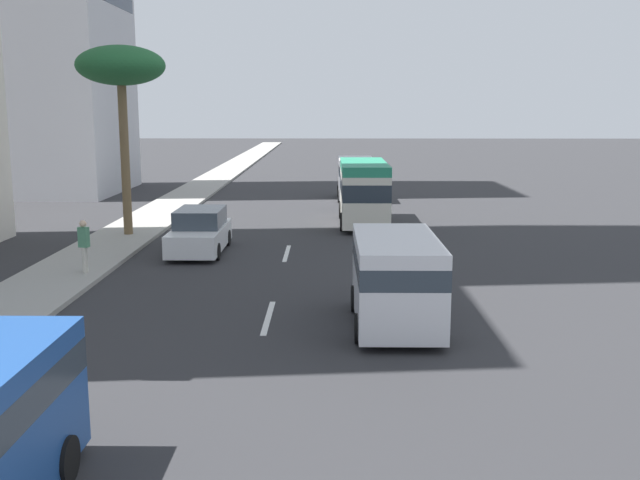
{
  "coord_description": "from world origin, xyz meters",
  "views": [
    {
      "loc": [
        -3.36,
        -1.61,
        5.55
      ],
      "look_at": [
        18.63,
        -1.35,
        1.57
      ],
      "focal_mm": 41.3,
      "sensor_mm": 36.0,
      "label": 1
    }
  ],
  "objects_px": {
    "van_fifth": "(356,176)",
    "pedestrian_mid_block": "(84,244)",
    "van_second": "(396,276)",
    "minibus_lead": "(363,190)",
    "car_third": "(200,232)",
    "palm_tree": "(121,69)"
  },
  "relations": [
    {
      "from": "pedestrian_mid_block",
      "to": "palm_tree",
      "type": "xyz_separation_m",
      "value": [
        7.49,
        0.58,
        6.0
      ]
    },
    {
      "from": "minibus_lead",
      "to": "car_third",
      "type": "relative_size",
      "value": 1.42
    },
    {
      "from": "van_fifth",
      "to": "pedestrian_mid_block",
      "type": "xyz_separation_m",
      "value": [
        -20.87,
        9.73,
        -0.33
      ]
    },
    {
      "from": "van_second",
      "to": "minibus_lead",
      "type": "bearing_deg",
      "value": 0.18
    },
    {
      "from": "van_second",
      "to": "van_fifth",
      "type": "bearing_deg",
      "value": 0.15
    },
    {
      "from": "van_second",
      "to": "van_fifth",
      "type": "xyz_separation_m",
      "value": [
        26.37,
        0.07,
        0.12
      ]
    },
    {
      "from": "van_fifth",
      "to": "pedestrian_mid_block",
      "type": "bearing_deg",
      "value": 155.0
    },
    {
      "from": "van_second",
      "to": "van_fifth",
      "type": "relative_size",
      "value": 1.0
    },
    {
      "from": "pedestrian_mid_block",
      "to": "van_fifth",
      "type": "bearing_deg",
      "value": 82.56
    },
    {
      "from": "minibus_lead",
      "to": "pedestrian_mid_block",
      "type": "height_order",
      "value": "minibus_lead"
    },
    {
      "from": "car_third",
      "to": "van_fifth",
      "type": "relative_size",
      "value": 1.02
    },
    {
      "from": "pedestrian_mid_block",
      "to": "minibus_lead",
      "type": "bearing_deg",
      "value": 66.58
    },
    {
      "from": "pedestrian_mid_block",
      "to": "palm_tree",
      "type": "height_order",
      "value": "palm_tree"
    },
    {
      "from": "car_third",
      "to": "minibus_lead",
      "type": "bearing_deg",
      "value": 136.5
    },
    {
      "from": "car_third",
      "to": "van_fifth",
      "type": "distance_m",
      "value": 17.94
    },
    {
      "from": "van_fifth",
      "to": "van_second",
      "type": "bearing_deg",
      "value": -179.85
    },
    {
      "from": "minibus_lead",
      "to": "van_second",
      "type": "xyz_separation_m",
      "value": [
        -16.72,
        -0.05,
        -0.32
      ]
    },
    {
      "from": "car_third",
      "to": "van_fifth",
      "type": "bearing_deg",
      "value": 158.29
    },
    {
      "from": "pedestrian_mid_block",
      "to": "car_third",
      "type": "bearing_deg",
      "value": 71.24
    },
    {
      "from": "van_fifth",
      "to": "pedestrian_mid_block",
      "type": "height_order",
      "value": "van_fifth"
    },
    {
      "from": "van_second",
      "to": "car_third",
      "type": "relative_size",
      "value": 0.99
    },
    {
      "from": "van_second",
      "to": "van_fifth",
      "type": "distance_m",
      "value": 26.37
    }
  ]
}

